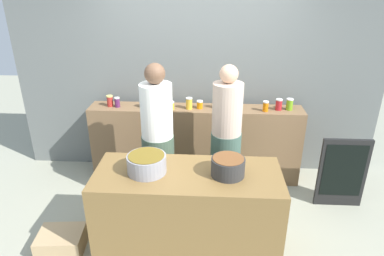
% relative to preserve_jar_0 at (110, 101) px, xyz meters
% --- Properties ---
extents(ground, '(12.00, 12.00, 0.00)m').
position_rel_preserve_jar_0_xyz_m(ground, '(1.09, -1.09, -1.07)').
color(ground, '#9C9C87').
extents(storefront_wall, '(4.80, 0.12, 3.00)m').
position_rel_preserve_jar_0_xyz_m(storefront_wall, '(1.09, 0.36, 0.43)').
color(storefront_wall, slate).
rests_on(storefront_wall, ground).
extents(display_shelf, '(2.70, 0.36, 1.00)m').
position_rel_preserve_jar_0_xyz_m(display_shelf, '(1.09, 0.01, -0.57)').
color(display_shelf, brown).
rests_on(display_shelf, ground).
extents(prep_table, '(1.70, 0.70, 0.89)m').
position_rel_preserve_jar_0_xyz_m(prep_table, '(1.09, -1.39, -0.62)').
color(prep_table, brown).
rests_on(prep_table, ground).
extents(preserve_jar_0, '(0.08, 0.08, 0.14)m').
position_rel_preserve_jar_0_xyz_m(preserve_jar_0, '(0.00, 0.00, 0.00)').
color(preserve_jar_0, '#AA2B25').
rests_on(preserve_jar_0, display_shelf).
extents(preserve_jar_1, '(0.07, 0.07, 0.13)m').
position_rel_preserve_jar_0_xyz_m(preserve_jar_1, '(0.10, -0.02, -0.01)').
color(preserve_jar_1, '#52214F').
rests_on(preserve_jar_1, display_shelf).
extents(preserve_jar_2, '(0.09, 0.09, 0.11)m').
position_rel_preserve_jar_0_xyz_m(preserve_jar_2, '(0.44, -0.02, -0.02)').
color(preserve_jar_2, olive).
rests_on(preserve_jar_2, display_shelf).
extents(preserve_jar_3, '(0.08, 0.08, 0.11)m').
position_rel_preserve_jar_0_xyz_m(preserve_jar_3, '(0.58, 0.03, -0.01)').
color(preserve_jar_3, '#CF611F').
rests_on(preserve_jar_3, display_shelf).
extents(preserve_jar_4, '(0.09, 0.09, 0.14)m').
position_rel_preserve_jar_0_xyz_m(preserve_jar_4, '(0.67, -0.05, 0.00)').
color(preserve_jar_4, '#93441E').
rests_on(preserve_jar_4, display_shelf).
extents(preserve_jar_5, '(0.08, 0.08, 0.10)m').
position_rel_preserve_jar_0_xyz_m(preserve_jar_5, '(0.78, -0.06, -0.02)').
color(preserve_jar_5, gold).
rests_on(preserve_jar_5, display_shelf).
extents(preserve_jar_6, '(0.08, 0.08, 0.14)m').
position_rel_preserve_jar_0_xyz_m(preserve_jar_6, '(1.01, -0.04, 0.00)').
color(preserve_jar_6, gold).
rests_on(preserve_jar_6, display_shelf).
extents(preserve_jar_7, '(0.08, 0.08, 0.10)m').
position_rel_preserve_jar_0_xyz_m(preserve_jar_7, '(1.14, -0.01, -0.02)').
color(preserve_jar_7, orange).
rests_on(preserve_jar_7, display_shelf).
extents(preserve_jar_8, '(0.08, 0.08, 0.11)m').
position_rel_preserve_jar_0_xyz_m(preserve_jar_8, '(1.34, 0.02, -0.02)').
color(preserve_jar_8, brown).
rests_on(preserve_jar_8, display_shelf).
extents(preserve_jar_9, '(0.07, 0.07, 0.13)m').
position_rel_preserve_jar_0_xyz_m(preserve_jar_9, '(1.44, 0.02, -0.01)').
color(preserve_jar_9, '#224633').
rests_on(preserve_jar_9, display_shelf).
extents(preserve_jar_10, '(0.07, 0.07, 0.13)m').
position_rel_preserve_jar_0_xyz_m(preserve_jar_10, '(1.94, -0.06, -0.01)').
color(preserve_jar_10, orange).
rests_on(preserve_jar_10, display_shelf).
extents(preserve_jar_11, '(0.08, 0.08, 0.14)m').
position_rel_preserve_jar_0_xyz_m(preserve_jar_11, '(2.11, -0.01, -0.00)').
color(preserve_jar_11, '#AD1F26').
rests_on(preserve_jar_11, display_shelf).
extents(preserve_jar_12, '(0.09, 0.09, 0.14)m').
position_rel_preserve_jar_0_xyz_m(preserve_jar_12, '(2.25, 0.01, 0.00)').
color(preserve_jar_12, '#689B1A').
rests_on(preserve_jar_12, display_shelf).
extents(cooking_pot_left, '(0.35, 0.35, 0.17)m').
position_rel_preserve_jar_0_xyz_m(cooking_pot_left, '(0.72, -1.39, -0.09)').
color(cooking_pot_left, gray).
rests_on(cooking_pot_left, prep_table).
extents(cooking_pot_center, '(0.30, 0.30, 0.17)m').
position_rel_preserve_jar_0_xyz_m(cooking_pot_center, '(1.44, -1.40, -0.09)').
color(cooking_pot_center, '#2D2D2D').
rests_on(cooking_pot_center, prep_table).
extents(cook_with_tongs, '(0.35, 0.35, 1.74)m').
position_rel_preserve_jar_0_xyz_m(cook_with_tongs, '(0.72, -0.74, -0.28)').
color(cook_with_tongs, '#405644').
rests_on(cook_with_tongs, ground).
extents(cook_in_cap, '(0.34, 0.34, 1.69)m').
position_rel_preserve_jar_0_xyz_m(cook_in_cap, '(1.46, -0.58, -0.30)').
color(cook_in_cap, '#3D594E').
rests_on(cook_in_cap, ground).
extents(bread_crate, '(0.46, 0.39, 0.22)m').
position_rel_preserve_jar_0_xyz_m(bread_crate, '(-0.16, -1.48, -0.96)').
color(bread_crate, tan).
rests_on(bread_crate, ground).
extents(chalkboard_sign, '(0.55, 0.05, 0.87)m').
position_rel_preserve_jar_0_xyz_m(chalkboard_sign, '(2.81, -0.53, -0.63)').
color(chalkboard_sign, black).
rests_on(chalkboard_sign, ground).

